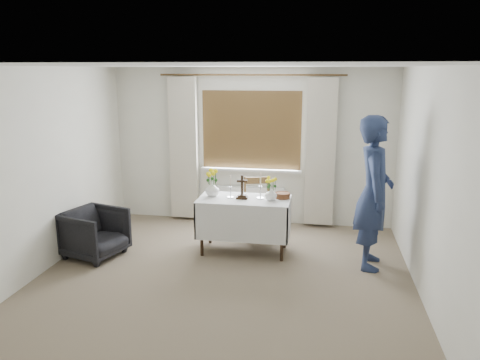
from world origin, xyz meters
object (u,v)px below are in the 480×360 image
object	(u,v)px
flower_vase_right	(271,194)
armchair	(95,233)
wooden_chair	(259,209)
person	(374,193)
wooden_cross	(242,187)
altar_table	(244,225)
flower_vase_left	(212,189)

from	to	relation	value
flower_vase_right	armchair	bearing A→B (deg)	-168.09
wooden_chair	person	world-z (taller)	person
armchair	flower_vase_right	xyz separation A→B (m)	(2.31, 0.49, 0.52)
wooden_chair	person	bearing A→B (deg)	-43.35
wooden_cross	altar_table	bearing A→B (deg)	16.69
armchair	flower_vase_left	world-z (taller)	flower_vase_left
wooden_cross	flower_vase_left	world-z (taller)	wooden_cross
armchair	wooden_cross	distance (m)	2.07
altar_table	wooden_chair	size ratio (longest dim) A/B	1.38
flower_vase_right	flower_vase_left	bearing A→B (deg)	175.29
wooden_cross	flower_vase_right	xyz separation A→B (m)	(0.39, -0.01, -0.08)
person	flower_vase_right	xyz separation A→B (m)	(-1.30, 0.17, -0.12)
person	wooden_cross	distance (m)	1.70
armchair	flower_vase_left	xyz separation A→B (m)	(1.49, 0.55, 0.54)
person	wooden_cross	world-z (taller)	person
wooden_cross	flower_vase_right	size ratio (longest dim) A/B	1.93
wooden_chair	armchair	world-z (taller)	wooden_chair
armchair	flower_vase_right	distance (m)	2.42
person	altar_table	bearing A→B (deg)	87.37
wooden_chair	flower_vase_left	size ratio (longest dim) A/B	4.48
armchair	altar_table	bearing A→B (deg)	-59.13
altar_table	wooden_chair	world-z (taller)	wooden_chair
person	flower_vase_left	distance (m)	2.14
wooden_cross	person	bearing A→B (deg)	-7.06
altar_table	wooden_cross	bearing A→B (deg)	-162.19
wooden_chair	armchair	distance (m)	2.34
altar_table	flower_vase_right	distance (m)	0.59
wooden_chair	person	xyz separation A→B (m)	(1.54, -0.76, 0.51)
person	flower_vase_left	world-z (taller)	person
flower_vase_left	wooden_cross	bearing A→B (deg)	-7.88
armchair	wooden_cross	world-z (taller)	wooden_cross
person	armchair	bearing A→B (deg)	98.76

